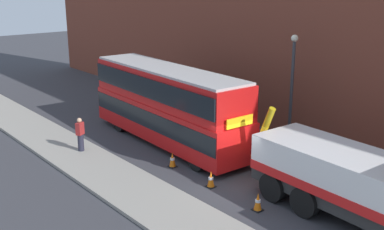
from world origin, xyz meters
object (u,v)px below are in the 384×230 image
Objects in this scene: recovery_tow_truck at (379,185)px; street_lamp at (292,82)px; pedestrian_onlooker at (80,135)px; traffic_cone_near_truck at (258,202)px; traffic_cone_midway at (211,179)px; double_decker_bus at (167,102)px; traffic_cone_near_bus at (172,160)px.

street_lamp reaches higher than recovery_tow_truck.
traffic_cone_near_truck is (9.79, 2.29, -0.64)m from pedestrian_onlooker.
pedestrian_onlooker is 10.07m from traffic_cone_near_truck.
pedestrian_onlooker is 0.29× the size of street_lamp.
traffic_cone_near_truck is 0.12× the size of street_lamp.
traffic_cone_midway is at bearing -10.79° from pedestrian_onlooker.
traffic_cone_midway is at bearing -16.61° from double_decker_bus.
pedestrian_onlooker is 10.87m from street_lamp.
pedestrian_onlooker is (-13.43, -4.26, -0.77)m from recovery_tow_truck.
traffic_cone_near_truck is at bearing -0.76° from traffic_cone_midway.
double_decker_bus is at bearing 146.46° from traffic_cone_near_bus.
recovery_tow_truck reaches higher than traffic_cone_near_truck.
recovery_tow_truck is 14.11m from pedestrian_onlooker.
recovery_tow_truck is 8.69m from street_lamp.
street_lamp reaches higher than traffic_cone_midway.
pedestrian_onlooker is at bearing -107.06° from double_decker_bus.
street_lamp is (-0.98, 6.31, 3.13)m from traffic_cone_midway.
street_lamp is (4.58, 4.35, 1.24)m from double_decker_bus.
double_decker_bus is 15.46× the size of traffic_cone_midway.
street_lamp is at bearing 98.82° from traffic_cone_midway.
double_decker_bus is 3.83m from traffic_cone_near_bus.
traffic_cone_near_bus is (2.78, -1.84, -1.89)m from double_decker_bus.
traffic_cone_near_truck is at bearing -59.99° from street_lamp.
recovery_tow_truck is at bearing -30.92° from street_lamp.
traffic_cone_near_bus is at bearing -165.97° from recovery_tow_truck.
street_lamp is (-3.66, 6.34, 3.13)m from traffic_cone_near_truck.
street_lamp is (-7.31, 4.38, 1.71)m from recovery_tow_truck.
recovery_tow_truck is 6.77m from traffic_cone_midway.
recovery_tow_truck is 1.75× the size of street_lamp.
traffic_cone_near_truck is at bearing -148.90° from recovery_tow_truck.
traffic_cone_near_bus is 7.17m from street_lamp.
traffic_cone_near_bus is at bearing 177.70° from traffic_cone_midway.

